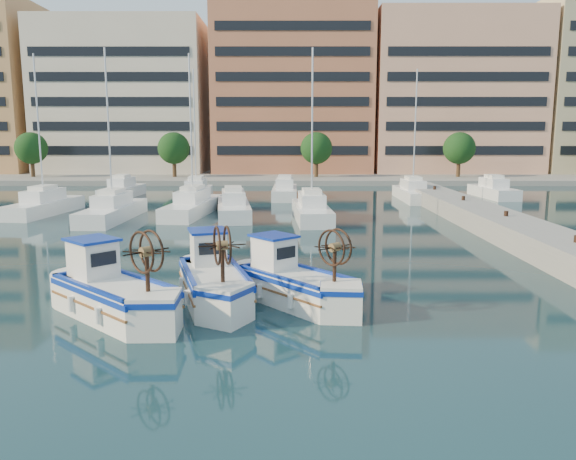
{
  "coord_description": "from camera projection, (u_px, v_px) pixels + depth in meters",
  "views": [
    {
      "loc": [
        0.55,
        -17.85,
        5.75
      ],
      "look_at": [
        0.5,
        7.4,
        1.5
      ],
      "focal_mm": 35.0,
      "sensor_mm": 36.0,
      "label": 1
    }
  ],
  "objects": [
    {
      "name": "fishing_boat_b",
      "position": [
        213.0,
        278.0,
        19.6
      ],
      "size": [
        3.18,
        4.98,
        3.02
      ],
      "rotation": [
        0.0,
        0.0,
        0.28
      ],
      "color": "white",
      "rests_on": "ground"
    },
    {
      "name": "fishing_boat_a",
      "position": [
        112.0,
        291.0,
        17.93
      ],
      "size": [
        4.78,
        4.67,
        3.07
      ],
      "rotation": [
        0.0,
        0.0,
        0.81
      ],
      "color": "white",
      "rests_on": "ground"
    },
    {
      "name": "waterfront",
      "position": [
        349.0,
        98.0,
        80.83
      ],
      "size": [
        180.0,
        40.0,
        25.6
      ],
      "color": "gray",
      "rests_on": "ground"
    },
    {
      "name": "quay",
      "position": [
        554.0,
        247.0,
        26.32
      ],
      "size": [
        3.0,
        60.0,
        1.2
      ],
      "primitive_type": "cube",
      "color": "gray",
      "rests_on": "ground"
    },
    {
      "name": "ground",
      "position": [
        272.0,
        312.0,
        18.56
      ],
      "size": [
        300.0,
        300.0,
        0.0
      ],
      "primitive_type": "plane",
      "color": "#1B4048",
      "rests_on": "ground"
    },
    {
      "name": "yacht_marina",
      "position": [
        244.0,
        201.0,
        45.62
      ],
      "size": [
        40.21,
        22.89,
        11.5
      ],
      "color": "white",
      "rests_on": "ground"
    },
    {
      "name": "fishing_boat_c",
      "position": [
        294.0,
        281.0,
        19.41
      ],
      "size": [
        4.28,
        4.55,
        2.87
      ],
      "rotation": [
        0.0,
        0.0,
        0.71
      ],
      "color": "white",
      "rests_on": "ground"
    }
  ]
}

